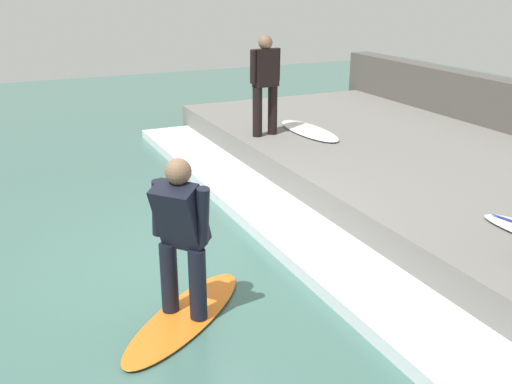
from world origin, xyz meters
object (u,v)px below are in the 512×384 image
at_px(surfboard_riding, 185,316).
at_px(surfer_riding, 181,231).
at_px(surfboard_waiting_far, 309,130).
at_px(surfer_waiting_far, 265,80).

height_order(surfboard_riding, surfer_riding, surfer_riding).
bearing_deg(surfer_riding, surfboard_waiting_far, 48.13).
distance_m(surfboard_riding, surfer_riding, 0.90).
relative_size(surfer_waiting_far, surfboard_waiting_far, 0.96).
relative_size(surfer_riding, surfer_waiting_far, 0.92).
relative_size(surfer_riding, surfboard_waiting_far, 0.89).
bearing_deg(surfer_waiting_far, surfboard_waiting_far, -9.73).
xyz_separation_m(surfer_riding, surfer_waiting_far, (2.89, 4.26, 0.55)).
xyz_separation_m(surfboard_riding, surfboard_waiting_far, (3.69, 4.12, 0.52)).
xyz_separation_m(surfboard_riding, surfer_riding, (0.00, 0.00, 0.90)).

